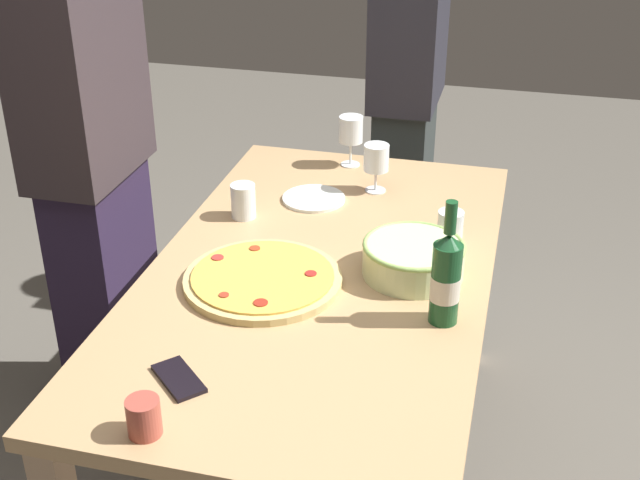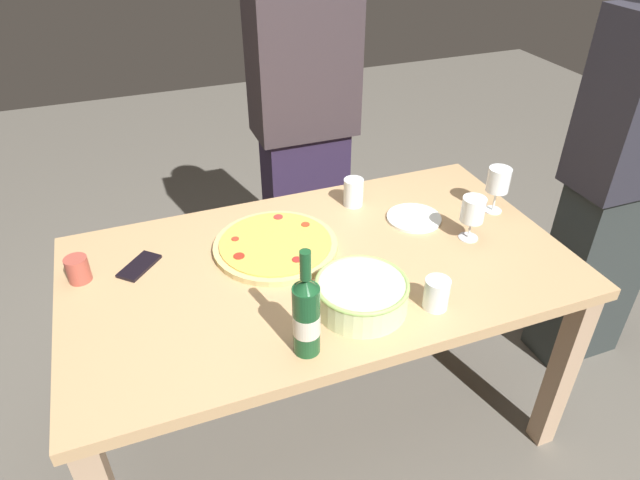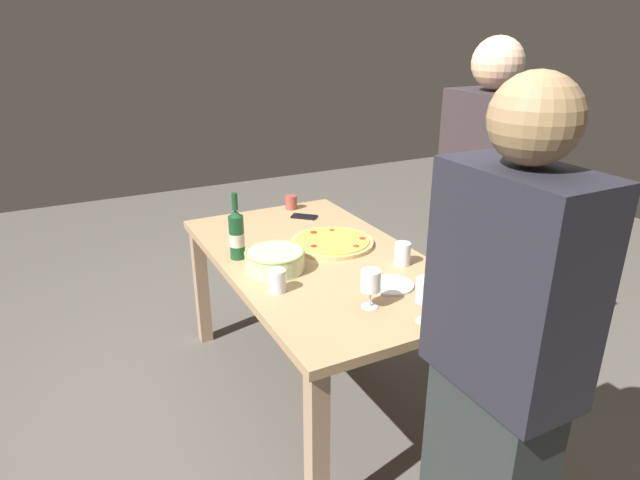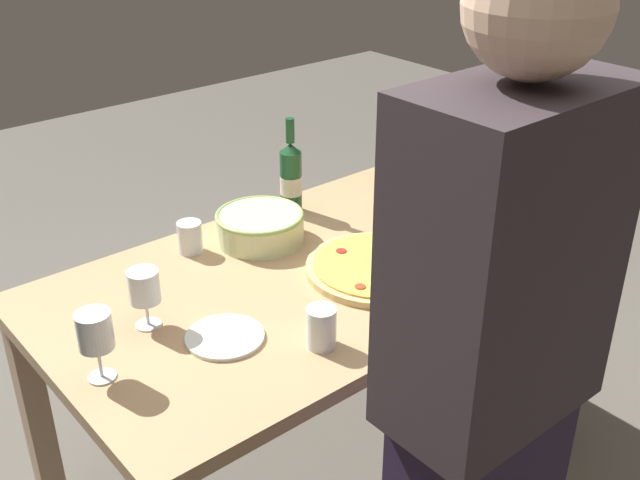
% 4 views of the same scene
% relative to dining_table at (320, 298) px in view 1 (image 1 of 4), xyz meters
% --- Properties ---
extents(ground_plane, '(8.00, 8.00, 0.00)m').
position_rel_dining_table_xyz_m(ground_plane, '(0.00, 0.00, -0.66)').
color(ground_plane, '#5E5950').
extents(dining_table, '(1.60, 0.90, 0.75)m').
position_rel_dining_table_xyz_m(dining_table, '(0.00, 0.00, 0.00)').
color(dining_table, tan).
rests_on(dining_table, ground).
extents(pizza, '(0.41, 0.41, 0.03)m').
position_rel_dining_table_xyz_m(pizza, '(-0.11, 0.13, 0.11)').
color(pizza, tan).
rests_on(pizza, dining_table).
extents(serving_bowl, '(0.27, 0.27, 0.09)m').
position_rel_dining_table_xyz_m(serving_bowl, '(0.03, -0.24, 0.14)').
color(serving_bowl, beige).
rests_on(serving_bowl, dining_table).
extents(wine_bottle, '(0.07, 0.07, 0.32)m').
position_rel_dining_table_xyz_m(wine_bottle, '(-0.17, -0.35, 0.21)').
color(wine_bottle, '#174925').
rests_on(wine_bottle, dining_table).
extents(wine_glass_near_pizza, '(0.08, 0.08, 0.17)m').
position_rel_dining_table_xyz_m(wine_glass_near_pizza, '(0.71, 0.07, 0.22)').
color(wine_glass_near_pizza, white).
rests_on(wine_glass_near_pizza, dining_table).
extents(wine_glass_by_bottle, '(0.08, 0.08, 0.16)m').
position_rel_dining_table_xyz_m(wine_glass_by_bottle, '(0.52, -0.05, 0.20)').
color(wine_glass_by_bottle, white).
rests_on(wine_glass_by_bottle, dining_table).
extents(cup_amber, '(0.07, 0.07, 0.08)m').
position_rel_dining_table_xyz_m(cup_amber, '(-0.72, 0.18, 0.13)').
color(cup_amber, '#A8483B').
rests_on(cup_amber, dining_table).
extents(cup_ceramic, '(0.07, 0.07, 0.10)m').
position_rel_dining_table_xyz_m(cup_ceramic, '(0.23, -0.32, 0.14)').
color(cup_ceramic, white).
rests_on(cup_ceramic, dining_table).
extents(cup_spare, '(0.07, 0.07, 0.10)m').
position_rel_dining_table_xyz_m(cup_spare, '(0.25, 0.30, 0.15)').
color(cup_spare, white).
rests_on(cup_spare, dining_table).
extents(side_plate, '(0.20, 0.20, 0.01)m').
position_rel_dining_table_xyz_m(side_plate, '(0.41, 0.12, 0.10)').
color(side_plate, white).
rests_on(side_plate, dining_table).
extents(cell_phone, '(0.15, 0.15, 0.01)m').
position_rel_dining_table_xyz_m(cell_phone, '(-0.55, 0.18, 0.10)').
color(cell_phone, black).
rests_on(cell_phone, dining_table).
extents(person_host, '(0.42, 0.24, 1.68)m').
position_rel_dining_table_xyz_m(person_host, '(1.19, -0.04, 0.20)').
color(person_host, '#2B3130').
rests_on(person_host, ground).
extents(person_guest_left, '(0.42, 0.24, 1.73)m').
position_rel_dining_table_xyz_m(person_guest_left, '(0.22, 0.77, 0.23)').
color(person_guest_left, '#271C35').
rests_on(person_guest_left, ground).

